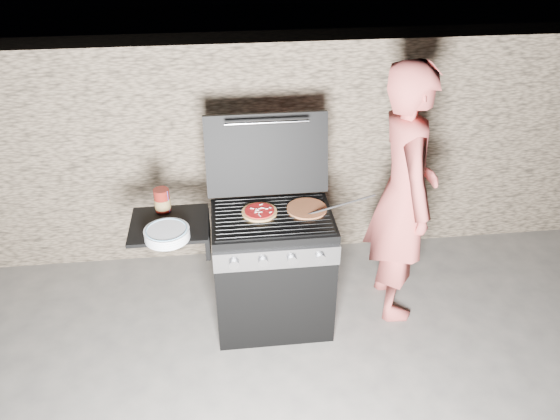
{
  "coord_description": "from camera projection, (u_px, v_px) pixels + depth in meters",
  "views": [
    {
      "loc": [
        -0.3,
        -3.0,
        2.83
      ],
      "look_at": [
        0.05,
        0.0,
        0.95
      ],
      "focal_mm": 35.0,
      "sensor_mm": 36.0,
      "label": 1
    }
  ],
  "objects": [
    {
      "name": "blue_carton",
      "position": [
        163.0,
        200.0,
        3.59
      ],
      "size": [
        0.08,
        0.05,
        0.16
      ],
      "primitive_type": "cube",
      "rotation": [
        0.0,
        0.0,
        -0.07
      ],
      "color": "navy",
      "rests_on": "gas_grill"
    },
    {
      "name": "stone_wall",
      "position": [
        259.0,
        148.0,
        4.46
      ],
      "size": [
        8.0,
        0.35,
        1.8
      ],
      "primitive_type": "cube",
      "color": "#9A8266",
      "rests_on": "ground"
    },
    {
      "name": "ground",
      "position": [
        273.0,
        319.0,
        4.05
      ],
      "size": [
        50.0,
        50.0,
        0.0
      ],
      "primitive_type": "plane",
      "color": "#514E4A"
    },
    {
      "name": "sauce_jar",
      "position": [
        162.0,
        200.0,
        3.6
      ],
      "size": [
        0.12,
        0.12,
        0.16
      ],
      "primitive_type": "cylinder",
      "rotation": [
        0.0,
        0.0,
        -0.23
      ],
      "color": "maroon",
      "rests_on": "gas_grill"
    },
    {
      "name": "person",
      "position": [
        403.0,
        195.0,
        3.73
      ],
      "size": [
        0.47,
        0.7,
        1.89
      ],
      "primitive_type": "imported",
      "rotation": [
        0.0,
        0.0,
        1.54
      ],
      "color": "#C9524D",
      "rests_on": "ground"
    },
    {
      "name": "tongs",
      "position": [
        339.0,
        205.0,
        3.59
      ],
      "size": [
        0.51,
        0.08,
        0.1
      ],
      "primitive_type": "cylinder",
      "rotation": [
        0.0,
        1.4,
        0.13
      ],
      "color": "black",
      "rests_on": "gas_grill"
    },
    {
      "name": "pizza_topped",
      "position": [
        259.0,
        212.0,
        3.59
      ],
      "size": [
        0.28,
        0.28,
        0.03
      ],
      "primitive_type": null,
      "rotation": [
        0.0,
        0.0,
        -0.25
      ],
      "color": "tan",
      "rests_on": "gas_grill"
    },
    {
      "name": "plate_stack",
      "position": [
        167.0,
        234.0,
        3.35
      ],
      "size": [
        0.32,
        0.32,
        0.06
      ],
      "primitive_type": "cylinder",
      "rotation": [
        0.0,
        0.0,
        -0.17
      ],
      "color": "white",
      "rests_on": "gas_grill"
    },
    {
      "name": "pizza_plain",
      "position": [
        307.0,
        209.0,
        3.63
      ],
      "size": [
        0.32,
        0.32,
        0.01
      ],
      "primitive_type": "cylinder",
      "rotation": [
        0.0,
        0.0,
        -0.22
      ],
      "color": "#E28650",
      "rests_on": "gas_grill"
    },
    {
      "name": "gas_grill",
      "position": [
        237.0,
        273.0,
        3.79
      ],
      "size": [
        1.34,
        0.79,
        0.91
      ],
      "primitive_type": null,
      "color": "black",
      "rests_on": "ground"
    }
  ]
}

